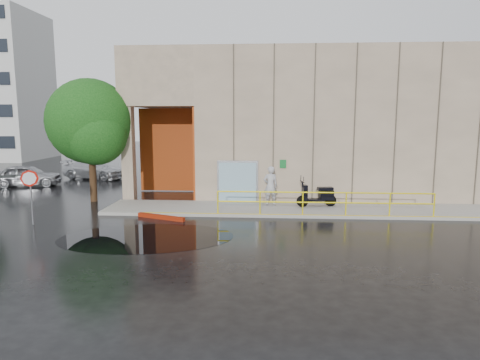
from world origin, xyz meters
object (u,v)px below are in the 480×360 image
object	(u,v)px
person	(270,186)
car_c	(94,170)
scooter	(317,189)
red_curb	(161,217)
car_a	(27,175)
tree_near	(92,125)
stop_sign	(30,185)

from	to	relation	value
person	car_c	size ratio (longest dim) A/B	0.42
scooter	red_curb	distance (m)	7.53
car_a	tree_near	size ratio (longest dim) A/B	0.65
person	stop_sign	distance (m)	10.68
stop_sign	car_a	bearing A→B (deg)	113.77
scooter	stop_sign	size ratio (longest dim) A/B	0.87
scooter	car_c	distance (m)	17.66
person	tree_near	world-z (taller)	tree_near
person	red_curb	bearing A→B (deg)	18.05
stop_sign	red_curb	xyz separation A→B (m)	(5.10, 1.34, -1.61)
tree_near	person	bearing A→B (deg)	-5.95
car_c	tree_near	size ratio (longest dim) A/B	0.71
red_curb	car_a	distance (m)	13.64
stop_sign	person	bearing A→B (deg)	14.32
stop_sign	scooter	bearing A→B (deg)	9.76
car_c	tree_near	bearing A→B (deg)	-143.02
car_a	car_c	xyz separation A→B (m)	(2.98, 3.53, -0.05)
person	car_a	xyz separation A→B (m)	(-15.67, 5.67, -0.41)
red_curb	scooter	bearing A→B (deg)	18.52
scooter	stop_sign	world-z (taller)	stop_sign
scooter	tree_near	xyz separation A→B (m)	(-11.49, 1.16, 3.03)
person	scooter	size ratio (longest dim) A/B	0.97
tree_near	car_a	bearing A→B (deg)	143.80
scooter	red_curb	bearing A→B (deg)	-171.88
scooter	stop_sign	bearing A→B (deg)	-173.46
stop_sign	car_a	size ratio (longest dim) A/B	0.56
person	car_c	distance (m)	15.68
scooter	red_curb	size ratio (longest dim) A/B	0.83
red_curb	tree_near	xyz separation A→B (m)	(-4.41, 3.53, 3.96)
car_a	person	bearing A→B (deg)	-124.66
person	scooter	xyz separation A→B (m)	(2.26, -0.20, -0.10)
person	red_curb	xyz separation A→B (m)	(-4.82, -2.57, -1.03)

